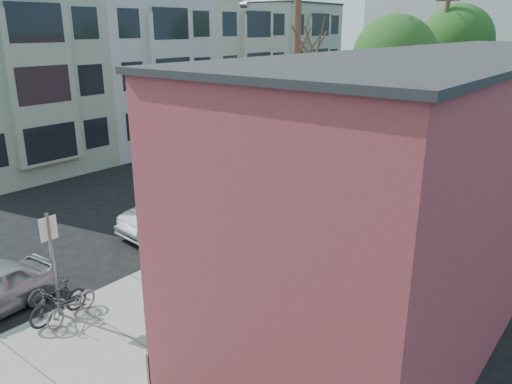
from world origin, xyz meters
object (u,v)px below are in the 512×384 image
Objects in this scene: patron_grey at (282,259)px; patron_green at (186,303)px; car_1 at (178,210)px; car_2 at (276,175)px; bus at (381,108)px; parked_bike_a at (58,302)px; car_4 at (389,134)px; patio_chair_a at (203,328)px; parking_meter_near at (202,223)px; car_3 at (347,151)px; utility_pole_near at (295,77)px; sign_post at (52,255)px; parked_bike_b at (72,304)px; parking_meter_far at (338,166)px; tree_bare at (303,140)px; tree_leafy_far at (456,41)px; patio_chair_b at (180,332)px; tree_leafy_mid at (394,58)px; cyclist at (185,269)px.

patron_green reaches higher than patron_grey.
patron_green reaches higher than car_1.
car_2 is 0.47× the size of bus.
parked_bike_a is 12.28m from car_2.
car_4 is 0.42× the size of bus.
patron_green is (-0.57, 0.04, 0.43)m from patio_chair_a.
patron_green is at bearing -79.87° from car_4.
car_2 is (-2.07, 12.10, 0.14)m from parked_bike_a.
car_4 is at bearing 94.36° from car_1.
car_4 is (-1.67, 18.56, -0.18)m from parking_meter_near.
car_3 is (0.58, 11.90, 0.06)m from car_1.
utility_pole_near is 5.94× the size of patron_grey.
sign_post is 1.75× the size of parked_bike_b.
utility_pole_near reaches higher than patio_chair_a.
parking_meter_far is 14.80m from bus.
parked_bike_a is (-0.27, -10.69, -2.37)m from tree_bare.
car_1 is (-5.73, 1.40, -0.24)m from patron_grey.
parking_meter_near is 23.32m from tree_leafy_far.
patron_green reaches higher than parking_meter_far.
sign_post is at bearing 147.14° from parked_bike_a.
patron_green is at bearing -162.16° from patio_chair_a.
parking_meter_far is at bearing -67.66° from car_3.
sign_post reaches higher than parking_meter_near.
utility_pole_near is at bearing 68.73° from car_1.
parking_meter_far reaches higher than patio_chair_b.
patron_grey is 5.91m from car_1.
parking_meter_far is 5.96m from utility_pole_near.
parking_meter_near is 6.86m from car_2.
parking_meter_near is at bearing -87.22° from car_4.
tree_bare reaches higher than parked_bike_a.
parked_bike_a is 0.36× the size of car_1.
bus reaches higher than patron_green.
car_3 is (-4.77, 16.66, -0.22)m from patron_green.
patron_green is 28.25m from bus.
patio_chair_a reaches higher than parked_bike_b.
patio_chair_b is 28.80m from bus.
parked_bike_b is 0.35× the size of car_1.
parking_meter_near is 0.23× the size of car_2.
tree_leafy_far is 1.74× the size of car_4.
parked_bike_b is at bearing -90.07° from tree_leafy_far.
tree_bare is at bearing 87.57° from sign_post.
parking_meter_near is at bearing -92.37° from tree_leafy_mid.
parked_bike_a is at bearing -80.39° from patron_green.
car_3 is (-2.00, -0.60, -4.94)m from tree_leafy_mid.
tree_bare is at bearing -81.95° from parking_meter_far.
cyclist is at bearing 166.95° from patio_chair_a.
patio_chair_b is 7.70m from car_1.
patron_green is 0.30× the size of car_3.
parked_bike_a is 0.34× the size of car_4.
car_2 is 1.10× the size of car_4.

